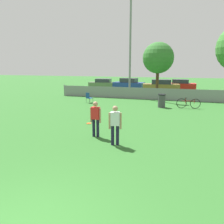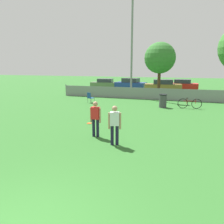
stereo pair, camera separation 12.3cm
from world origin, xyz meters
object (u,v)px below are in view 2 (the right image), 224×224
at_px(bicycle_sideline, 190,103).
at_px(parked_car_blue, 131,84).
at_px(parked_car_olive, 105,84).
at_px(parked_car_tan, 163,86).
at_px(player_receiver_white, 115,123).
at_px(light_pole, 132,38).
at_px(frisbee_disc, 89,123).
at_px(player_defender_red, 95,117).
at_px(parked_car_red, 182,85).
at_px(trash_bin, 163,101).
at_px(folding_chair_sideline, 90,97).
at_px(tree_near_pole, 160,58).

relative_size(bicycle_sideline, parked_car_blue, 0.40).
xyz_separation_m(parked_car_olive, parked_car_tan, (8.30, -1.78, 0.06)).
xyz_separation_m(player_receiver_white, bicycle_sideline, (2.99, 9.12, -0.53)).
xyz_separation_m(light_pole, frisbee_disc, (0.30, -11.07, -5.81)).
bearing_deg(parked_car_blue, player_receiver_white, -70.76).
distance_m(bicycle_sideline, parked_car_olive, 16.89).
distance_m(light_pole, parked_car_blue, 9.43).
bearing_deg(player_defender_red, parked_car_blue, 101.71).
relative_size(player_receiver_white, bicycle_sideline, 0.93).
bearing_deg(light_pole, player_receiver_white, -79.12).
xyz_separation_m(parked_car_blue, parked_car_tan, (4.52, -1.63, 0.01)).
xyz_separation_m(parked_car_olive, parked_car_red, (10.57, 1.07, 0.02)).
bearing_deg(parked_car_olive, trash_bin, -60.40).
relative_size(bicycle_sideline, parked_car_red, 0.43).
bearing_deg(trash_bin, parked_car_olive, 126.44).
height_order(parked_car_tan, parked_car_red, parked_car_tan).
bearing_deg(parked_car_olive, folding_chair_sideline, -82.51).
bearing_deg(trash_bin, parked_car_tan, 95.62).
xyz_separation_m(player_receiver_white, parked_car_tan, (-0.04, 19.86, -0.20)).
relative_size(tree_near_pole, frisbee_disc, 20.29).
xyz_separation_m(tree_near_pole, frisbee_disc, (-2.25, -13.12, -3.93)).
xyz_separation_m(player_receiver_white, frisbee_disc, (-2.35, 2.73, -0.91)).
height_order(player_receiver_white, trash_bin, player_receiver_white).
height_order(frisbee_disc, trash_bin, trash_bin).
bearing_deg(parked_car_tan, parked_car_olive, 160.67).
bearing_deg(frisbee_disc, parked_car_blue, 96.71).
relative_size(trash_bin, parked_car_red, 0.26).
xyz_separation_m(player_receiver_white, parked_car_blue, (-4.56, 21.49, -0.21)).
relative_size(player_receiver_white, parked_car_tan, 0.35).
bearing_deg(parked_car_olive, tree_near_pole, -41.92).
relative_size(player_defender_red, bicycle_sideline, 0.93).
relative_size(folding_chair_sideline, parked_car_blue, 0.21).
bearing_deg(trash_bin, folding_chair_sideline, 178.40).
xyz_separation_m(frisbee_disc, parked_car_blue, (-2.21, 18.76, 0.69)).
bearing_deg(parked_car_tan, parked_car_red, 44.26).
relative_size(parked_car_tan, parked_car_red, 1.16).
xyz_separation_m(tree_near_pole, parked_car_olive, (-8.24, 5.78, -3.28)).
bearing_deg(player_defender_red, light_pole, 98.98).
xyz_separation_m(player_defender_red, bicycle_sideline, (4.12, 8.37, -0.53)).
bearing_deg(player_receiver_white, player_defender_red, 131.67).
xyz_separation_m(tree_near_pole, parked_car_blue, (-4.45, 5.64, -3.24)).
bearing_deg(light_pole, folding_chair_sideline, -117.95).
xyz_separation_m(tree_near_pole, folding_chair_sideline, (-5.04, -6.74, -3.44)).
height_order(frisbee_disc, parked_car_olive, parked_car_olive).
xyz_separation_m(bicycle_sideline, parked_car_tan, (-3.03, 10.74, 0.33)).
xyz_separation_m(player_defender_red, parked_car_olive, (-7.21, 20.90, -0.26)).
xyz_separation_m(tree_near_pole, parked_car_red, (2.33, 6.86, -3.27)).
xyz_separation_m(player_defender_red, parked_car_red, (3.36, 21.97, -0.24)).
distance_m(player_receiver_white, parked_car_tan, 19.86).
xyz_separation_m(parked_car_tan, parked_car_red, (2.27, 2.85, -0.04)).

